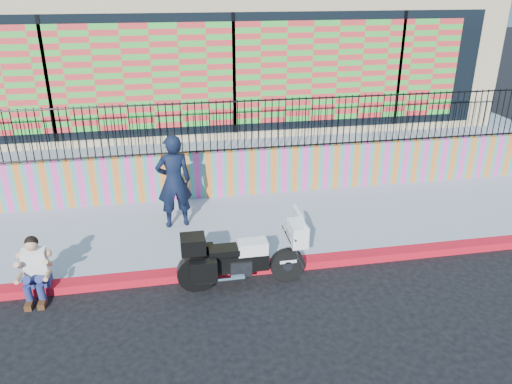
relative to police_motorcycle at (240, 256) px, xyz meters
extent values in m
plane|color=black|center=(0.58, 0.38, -0.57)|extent=(90.00, 90.00, 0.00)
cube|color=red|center=(0.58, 0.38, -0.50)|extent=(16.00, 0.30, 0.15)
cube|color=#8891A4|center=(0.58, 2.03, -0.50)|extent=(16.00, 3.00, 0.15)
cube|color=#E73C9E|center=(0.58, 3.63, 0.13)|extent=(16.00, 0.20, 1.10)
cube|color=#8891A4|center=(0.58, 8.73, 0.05)|extent=(16.00, 10.00, 1.25)
cube|color=tan|center=(0.58, 8.53, 2.68)|extent=(14.00, 8.00, 4.00)
cube|color=black|center=(0.58, 4.51, 2.28)|extent=(12.60, 0.04, 2.80)
cube|color=red|center=(0.58, 4.48, 2.28)|extent=(11.48, 0.02, 2.40)
cylinder|color=black|center=(0.83, 0.00, -0.27)|extent=(0.61, 0.13, 0.61)
cylinder|color=black|center=(-0.75, 0.00, -0.27)|extent=(0.61, 0.13, 0.61)
cube|color=black|center=(0.04, 0.00, -0.11)|extent=(0.88, 0.26, 0.32)
cube|color=silver|center=(0.00, 0.00, -0.20)|extent=(0.37, 0.32, 0.28)
cube|color=white|center=(0.21, 0.00, 0.15)|extent=(0.51, 0.30, 0.22)
cube|color=black|center=(-0.28, 0.00, 0.13)|extent=(0.51, 0.32, 0.11)
cube|color=white|center=(1.00, 0.00, 0.34)|extent=(0.28, 0.48, 0.39)
cube|color=silver|center=(1.04, 0.00, 0.64)|extent=(0.17, 0.43, 0.31)
cube|color=black|center=(-0.79, 0.00, 0.31)|extent=(0.41, 0.39, 0.28)
cube|color=black|center=(-0.65, -0.28, -0.06)|extent=(0.45, 0.17, 0.37)
cube|color=black|center=(-0.65, 0.28, -0.06)|extent=(0.45, 0.17, 0.37)
cube|color=white|center=(0.83, 0.00, -0.17)|extent=(0.30, 0.15, 0.06)
imported|color=black|center=(-1.01, 2.23, 0.56)|extent=(0.77, 0.56, 1.97)
cube|color=navy|center=(-3.39, 0.41, -0.33)|extent=(0.36, 0.28, 0.18)
cube|color=white|center=(-3.39, 0.37, 0.02)|extent=(0.38, 0.27, 0.54)
sphere|color=tan|center=(-3.39, 0.33, 0.38)|extent=(0.21, 0.21, 0.21)
cube|color=#472814|center=(-3.49, -0.03, -0.52)|extent=(0.11, 0.26, 0.10)
cube|color=#472814|center=(-3.29, -0.03, -0.52)|extent=(0.11, 0.26, 0.10)
camera|label=1|loc=(-1.10, -7.34, 4.35)|focal=35.00mm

